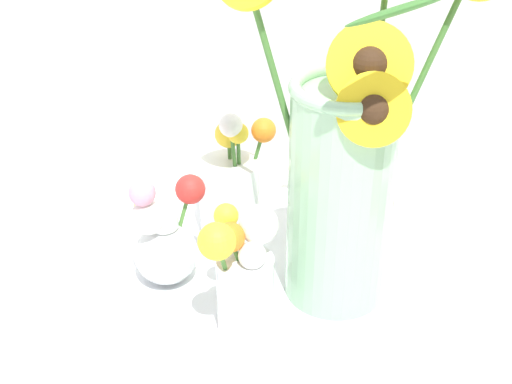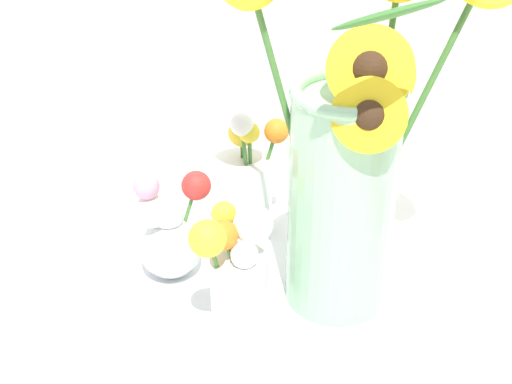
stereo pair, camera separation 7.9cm
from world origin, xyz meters
The scene contains 6 objects.
ground_plane centered at (0.00, 0.00, 0.00)m, with size 6.00×6.00×0.00m, color white.
serving_tray centered at (0.01, 0.05, 0.01)m, with size 0.51×0.51×0.02m.
mason_jar_sunflowers centered at (0.11, 0.07, 0.19)m, with size 0.32×0.25×0.43m.
vase_small_center centered at (0.01, -0.01, 0.10)m, with size 0.08×0.10×0.16m.
vase_bulb_right centered at (-0.10, 0.06, 0.08)m, with size 0.08×0.08×0.15m.
vase_small_back centered at (-0.04, 0.17, 0.09)m, with size 0.10×0.08×0.18m.
Camera 1 is at (0.11, -0.62, 0.57)m, focal length 50.00 mm.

